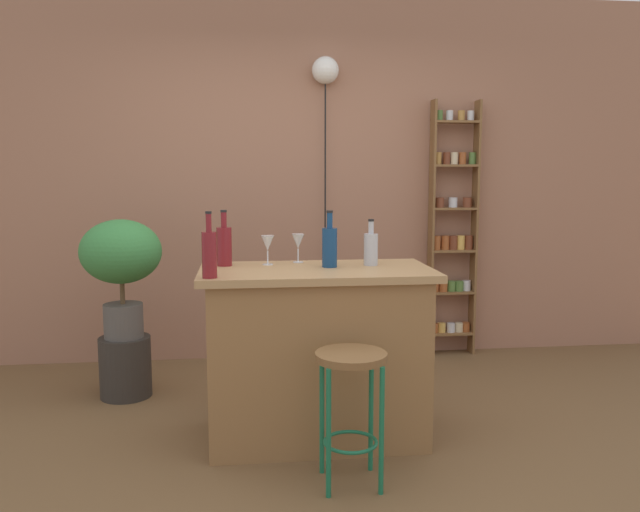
{
  "coord_description": "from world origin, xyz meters",
  "views": [
    {
      "loc": [
        -0.39,
        -3.1,
        1.47
      ],
      "look_at": [
        0.05,
        0.55,
        0.98
      ],
      "focal_mm": 36.26,
      "sensor_mm": 36.0,
      "label": 1
    }
  ],
  "objects": [
    {
      "name": "ground",
      "position": [
        0.0,
        0.0,
        0.0
      ],
      "size": [
        12.0,
        12.0,
        0.0
      ],
      "primitive_type": "plane",
      "color": "brown"
    },
    {
      "name": "pendant_globe_light",
      "position": [
        0.25,
        1.84,
        2.17
      ],
      "size": [
        0.2,
        0.2,
        2.32
      ],
      "color": "black",
      "rests_on": "ground"
    },
    {
      "name": "wine_glass_center",
      "position": [
        -0.25,
        0.47,
        1.06
      ],
      "size": [
        0.07,
        0.07,
        0.16
      ],
      "color": "silver",
      "rests_on": "kitchen_counter"
    },
    {
      "name": "plant_stool",
      "position": [
        -1.16,
        1.1,
        0.2
      ],
      "size": [
        0.33,
        0.33,
        0.39
      ],
      "primitive_type": "cylinder",
      "color": "#2D2823",
      "rests_on": "ground"
    },
    {
      "name": "bar_stool",
      "position": [
        0.1,
        -0.25,
        0.47
      ],
      "size": [
        0.34,
        0.34,
        0.63
      ],
      "color": "#196642",
      "rests_on": "ground"
    },
    {
      "name": "bottle_vinegar",
      "position": [
        -0.49,
        0.46,
        1.06
      ],
      "size": [
        0.08,
        0.08,
        0.31
      ],
      "color": "maroon",
      "rests_on": "kitchen_counter"
    },
    {
      "name": "bottle_spirits_clear",
      "position": [
        0.31,
        0.39,
        1.04
      ],
      "size": [
        0.08,
        0.08,
        0.26
      ],
      "color": "#B2B2B7",
      "rests_on": "kitchen_counter"
    },
    {
      "name": "potted_plant",
      "position": [
        -1.16,
        1.1,
        0.9
      ],
      "size": [
        0.51,
        0.46,
        0.77
      ],
      "color": "#514C47",
      "rests_on": "plant_stool"
    },
    {
      "name": "bottle_sauce_amber",
      "position": [
        0.08,
        0.35,
        1.06
      ],
      "size": [
        0.08,
        0.08,
        0.31
      ],
      "color": "navy",
      "rests_on": "kitchen_counter"
    },
    {
      "name": "wine_glass_left",
      "position": [
        -0.08,
        0.54,
        1.06
      ],
      "size": [
        0.07,
        0.07,
        0.16
      ],
      "color": "silver",
      "rests_on": "kitchen_counter"
    },
    {
      "name": "back_wall",
      "position": [
        0.0,
        1.95,
        1.4
      ],
      "size": [
        6.4,
        0.1,
        2.8
      ],
      "primitive_type": "cube",
      "color": "#9E6B51",
      "rests_on": "ground"
    },
    {
      "name": "kitchen_counter",
      "position": [
        0.0,
        0.3,
        0.48
      ],
      "size": [
        1.25,
        0.65,
        0.95
      ],
      "color": "olive",
      "rests_on": "ground"
    },
    {
      "name": "spice_shelf",
      "position": [
        1.26,
        1.81,
        0.98
      ],
      "size": [
        0.37,
        0.13,
        2.01
      ],
      "color": "brown",
      "rests_on": "ground"
    },
    {
      "name": "bottle_soda_blue",
      "position": [
        -0.55,
        0.06,
        1.07
      ],
      "size": [
        0.07,
        0.07,
        0.33
      ],
      "color": "maroon",
      "rests_on": "kitchen_counter"
    }
  ]
}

